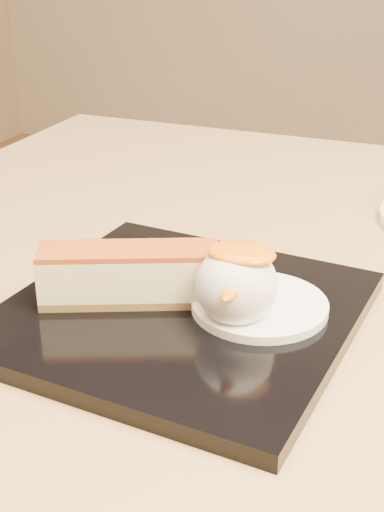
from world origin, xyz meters
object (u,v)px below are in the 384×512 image
at_px(table, 268,448).
at_px(cheesecake, 129,275).
at_px(dessert_plate, 181,314).
at_px(ice_cream_scoop, 236,285).

relative_size(table, cheesecake, 6.59).
xyz_separation_m(table, dessert_plate, (-0.05, -0.08, 0.16)).
bearing_deg(table, dessert_plate, -120.07).
height_order(dessert_plate, cheesecake, cheesecake).
bearing_deg(table, cheesecake, -133.97).
bearing_deg(table, ice_cream_scoop, -93.66).
height_order(cheesecake, ice_cream_scoop, ice_cream_scoop).
distance_m(cheesecake, ice_cream_scoop, 0.08).
xyz_separation_m(table, ice_cream_scoop, (-0.01, -0.08, 0.19)).
relative_size(dessert_plate, ice_cream_scoop, 4.24).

